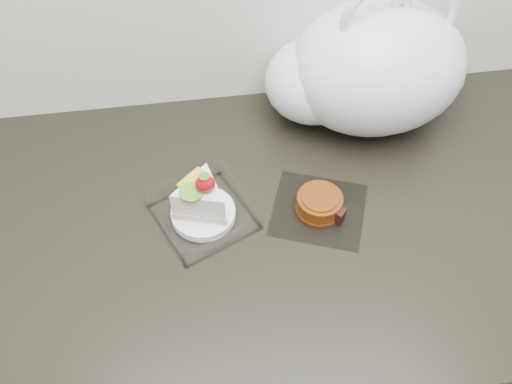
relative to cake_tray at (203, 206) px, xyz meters
name	(u,v)px	position (x,y,z in m)	size (l,w,h in m)	color
counter	(294,329)	(0.17, -0.02, -0.48)	(2.04, 0.64, 0.90)	black
cake_tray	(203,206)	(0.00, 0.00, 0.00)	(0.19, 0.19, 0.11)	white
mooncake_wrap	(320,205)	(0.19, -0.01, -0.02)	(0.19, 0.19, 0.04)	white
plastic_bag	(365,70)	(0.31, 0.20, 0.09)	(0.37, 0.27, 0.29)	white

